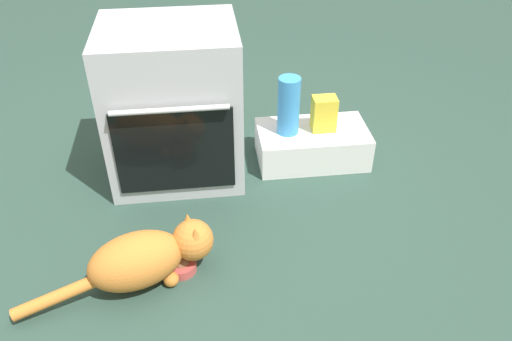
{
  "coord_description": "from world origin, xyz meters",
  "views": [
    {
      "loc": [
        0.09,
        -1.73,
        1.57
      ],
      "look_at": [
        0.31,
        0.05,
        0.25
      ],
      "focal_mm": 35.87,
      "sensor_mm": 36.0,
      "label": 1
    }
  ],
  "objects_px": {
    "oven": "(173,105)",
    "cat": "(146,257)",
    "pantry_cabinet": "(312,144)",
    "snack_bag": "(324,114)",
    "water_bottle": "(289,106)",
    "food_bowl": "(181,265)"
  },
  "relations": [
    {
      "from": "pantry_cabinet",
      "to": "cat",
      "type": "bearing_deg",
      "value": -137.29
    },
    {
      "from": "cat",
      "to": "snack_bag",
      "type": "bearing_deg",
      "value": 23.29
    },
    {
      "from": "snack_bag",
      "to": "water_bottle",
      "type": "bearing_deg",
      "value": -178.66
    },
    {
      "from": "oven",
      "to": "cat",
      "type": "height_order",
      "value": "oven"
    },
    {
      "from": "oven",
      "to": "cat",
      "type": "relative_size",
      "value": 1.0
    },
    {
      "from": "water_bottle",
      "to": "cat",
      "type": "bearing_deg",
      "value": -132.22
    },
    {
      "from": "food_bowl",
      "to": "water_bottle",
      "type": "xyz_separation_m",
      "value": [
        0.56,
        0.71,
        0.3
      ]
    },
    {
      "from": "oven",
      "to": "water_bottle",
      "type": "bearing_deg",
      "value": 0.63
    },
    {
      "from": "cat",
      "to": "oven",
      "type": "bearing_deg",
      "value": 62.89
    },
    {
      "from": "pantry_cabinet",
      "to": "cat",
      "type": "xyz_separation_m",
      "value": [
        -0.82,
        -0.75,
        0.04
      ]
    },
    {
      "from": "pantry_cabinet",
      "to": "snack_bag",
      "type": "distance_m",
      "value": 0.19
    },
    {
      "from": "oven",
      "to": "cat",
      "type": "distance_m",
      "value": 0.8
    },
    {
      "from": "pantry_cabinet",
      "to": "snack_bag",
      "type": "xyz_separation_m",
      "value": [
        0.05,
        0.0,
        0.18
      ]
    },
    {
      "from": "food_bowl",
      "to": "water_bottle",
      "type": "height_order",
      "value": "water_bottle"
    },
    {
      "from": "oven",
      "to": "water_bottle",
      "type": "relative_size",
      "value": 2.53
    },
    {
      "from": "snack_bag",
      "to": "water_bottle",
      "type": "relative_size",
      "value": 0.6
    },
    {
      "from": "food_bowl",
      "to": "snack_bag",
      "type": "xyz_separation_m",
      "value": [
        0.74,
        0.72,
        0.24
      ]
    },
    {
      "from": "pantry_cabinet",
      "to": "snack_bag",
      "type": "relative_size",
      "value": 3.15
    },
    {
      "from": "pantry_cabinet",
      "to": "cat",
      "type": "relative_size",
      "value": 0.75
    },
    {
      "from": "oven",
      "to": "cat",
      "type": "xyz_separation_m",
      "value": [
        -0.12,
        -0.75,
        -0.25
      ]
    },
    {
      "from": "pantry_cabinet",
      "to": "water_bottle",
      "type": "distance_m",
      "value": 0.27
    },
    {
      "from": "pantry_cabinet",
      "to": "cat",
      "type": "distance_m",
      "value": 1.11
    }
  ]
}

